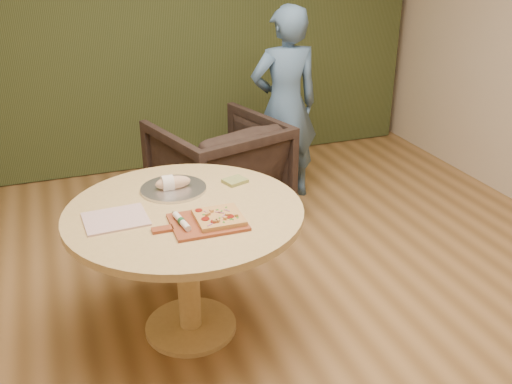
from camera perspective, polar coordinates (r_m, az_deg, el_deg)
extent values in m
cube|color=olive|center=(3.13, 3.18, -16.05)|extent=(5.00, 6.00, 0.02)
cube|color=beige|center=(5.30, -10.00, 17.57)|extent=(5.00, 0.02, 2.80)
cube|color=#2A3417|center=(5.19, -9.76, 17.44)|extent=(4.80, 0.14, 2.78)
cylinder|color=tan|center=(3.30, -6.51, -13.16)|extent=(0.51, 0.51, 0.03)
cylinder|color=tan|center=(3.10, -6.81, -8.20)|extent=(0.12, 0.12, 0.68)
cylinder|color=tan|center=(2.92, -7.18, -2.01)|extent=(1.22, 1.22, 0.04)
cube|color=brown|center=(2.75, -4.84, -3.02)|extent=(0.35, 0.29, 0.01)
cube|color=brown|center=(2.71, -9.35, -3.72)|extent=(0.10, 0.05, 0.01)
cube|color=tan|center=(2.75, -3.73, -2.54)|extent=(0.22, 0.22, 0.02)
cylinder|color=maroon|center=(2.73, -2.67, -2.45)|extent=(0.04, 0.04, 0.00)
cylinder|color=maroon|center=(2.80, -5.75, -1.83)|extent=(0.04, 0.04, 0.00)
cylinder|color=maroon|center=(2.71, -5.09, -2.69)|extent=(0.04, 0.04, 0.00)
cylinder|color=maroon|center=(2.69, -4.19, -2.95)|extent=(0.04, 0.04, 0.00)
cube|color=tan|center=(2.68, -3.84, -2.88)|extent=(0.02, 0.02, 0.01)
cube|color=tan|center=(2.74, -2.83, -2.25)|extent=(0.02, 0.02, 0.01)
cube|color=tan|center=(2.73, -1.97, -2.31)|extent=(0.02, 0.02, 0.01)
cube|color=tan|center=(2.75, -4.81, -2.15)|extent=(0.02, 0.02, 0.01)
cube|color=tan|center=(2.68, -4.12, -2.89)|extent=(0.03, 0.03, 0.01)
cube|color=tan|center=(2.70, -3.10, -2.62)|extent=(0.02, 0.02, 0.01)
cube|color=tan|center=(2.77, -4.48, -1.89)|extent=(0.02, 0.02, 0.01)
cube|color=tan|center=(2.74, -4.95, -2.29)|extent=(0.02, 0.02, 0.01)
cube|color=#377D27|center=(2.79, -3.00, -1.80)|extent=(0.01, 0.01, 0.00)
cube|color=#377D27|center=(2.72, -1.87, -2.57)|extent=(0.01, 0.01, 0.00)
cube|color=#377D27|center=(2.70, -2.57, -2.75)|extent=(0.01, 0.01, 0.00)
cube|color=#377D27|center=(2.82, -3.00, -1.54)|extent=(0.01, 0.01, 0.00)
cube|color=#377D27|center=(2.72, -3.66, -2.60)|extent=(0.01, 0.01, 0.00)
cube|color=#377D27|center=(2.75, -5.25, -2.26)|extent=(0.01, 0.01, 0.00)
cube|color=#377D27|center=(2.78, -3.46, -1.91)|extent=(0.01, 0.01, 0.00)
cube|color=#377D27|center=(2.80, -3.91, -1.78)|extent=(0.01, 0.01, 0.00)
cube|color=#377D27|center=(2.70, -2.37, -2.75)|extent=(0.01, 0.01, 0.00)
cube|color=#377D27|center=(2.68, -3.24, -3.02)|extent=(0.01, 0.01, 0.00)
cube|color=#A95E86|center=(2.78, -2.90, -1.85)|extent=(0.02, 0.03, 0.00)
cube|color=#A95E86|center=(2.77, -3.80, -2.05)|extent=(0.03, 0.02, 0.00)
cube|color=#A95E86|center=(2.76, -3.52, -2.08)|extent=(0.03, 0.02, 0.00)
cube|color=#A95E86|center=(2.66, -4.62, -3.28)|extent=(0.03, 0.02, 0.00)
cube|color=#A95E86|center=(2.73, -3.26, -2.39)|extent=(0.02, 0.03, 0.00)
cube|color=#A95E86|center=(2.78, -4.96, -1.99)|extent=(0.03, 0.03, 0.00)
cylinder|color=silver|center=(2.72, -7.44, -2.93)|extent=(0.05, 0.17, 0.03)
cylinder|color=#194C26|center=(2.72, -7.44, -2.93)|extent=(0.04, 0.03, 0.03)
cube|color=silver|center=(2.80, -8.15, -2.12)|extent=(0.02, 0.04, 0.00)
cube|color=white|center=(2.86, -13.87, -2.65)|extent=(0.31, 0.26, 0.01)
cylinder|color=silver|center=(3.12, -8.25, 0.27)|extent=(0.35, 0.35, 0.01)
cylinder|color=silver|center=(3.12, -8.25, 0.36)|extent=(0.36, 0.36, 0.02)
ellipsoid|color=#DDB486|center=(3.11, -8.29, 0.94)|extent=(0.19, 0.08, 0.07)
cylinder|color=silver|center=(3.10, -8.83, 0.86)|extent=(0.06, 0.09, 0.09)
cube|color=olive|center=(3.18, -2.12, 1.12)|extent=(0.15, 0.13, 0.02)
imported|color=black|center=(4.27, -3.78, 2.68)|extent=(1.03, 0.99, 0.87)
imported|color=#446587|center=(4.54, 2.90, 8.62)|extent=(0.57, 0.38, 1.54)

